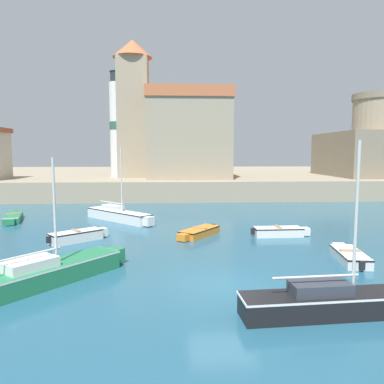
# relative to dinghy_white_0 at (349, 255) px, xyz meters

# --- Properties ---
(ground_plane) EXTENTS (200.00, 200.00, 0.00)m
(ground_plane) POSITION_rel_dinghy_white_0_xyz_m (-6.35, -3.07, -0.26)
(ground_plane) COLOR #235670
(quay_seawall) EXTENTS (120.00, 40.00, 2.09)m
(quay_seawall) POSITION_rel_dinghy_white_0_xyz_m (-6.35, 40.30, 0.79)
(quay_seawall) COLOR gray
(quay_seawall) RESTS_ON ground
(dinghy_white_0) EXTENTS (1.48, 3.58, 0.54)m
(dinghy_white_0) POSITION_rel_dinghy_white_0_xyz_m (0.00, 0.00, 0.00)
(dinghy_white_0) COLOR white
(dinghy_white_0) RESTS_ON ground
(sailboat_black_1) EXTENTS (6.70, 1.61, 5.37)m
(sailboat_black_1) POSITION_rel_dinghy_white_0_xyz_m (-3.03, -5.66, 0.19)
(sailboat_black_1) COLOR black
(sailboat_black_1) RESTS_ON ground
(dinghy_orange_2) EXTENTS (2.77, 3.27, 0.53)m
(dinghy_orange_2) POSITION_rel_dinghy_white_0_xyz_m (-6.61, 5.54, -0.01)
(dinghy_orange_2) COLOR orange
(dinghy_orange_2) RESTS_ON ground
(dinghy_green_3) EXTENTS (2.02, 4.14, 0.56)m
(dinghy_green_3) POSITION_rel_dinghy_white_0_xyz_m (-19.90, 11.27, 0.01)
(dinghy_green_3) COLOR #237A4C
(dinghy_green_3) RESTS_ON ground
(dinghy_white_4) EXTENTS (3.55, 1.16, 0.61)m
(dinghy_white_4) POSITION_rel_dinghy_white_0_xyz_m (-1.76, 5.27, 0.03)
(dinghy_white_4) COLOR white
(dinghy_white_4) RESTS_ON ground
(dinghy_white_6) EXTENTS (3.07, 2.74, 0.67)m
(dinghy_white_6) POSITION_rel_dinghy_white_0_xyz_m (-13.56, 4.57, 0.06)
(dinghy_white_6) COLOR white
(dinghy_white_6) RESTS_ON ground
(sailboat_white_7) EXTENTS (5.43, 5.31, 5.41)m
(sailboat_white_7) POSITION_rel_dinghy_white_0_xyz_m (-12.14, 10.88, 0.20)
(sailboat_white_7) COLOR white
(sailboat_white_7) RESTS_ON ground
(sailboat_green_8) EXTENTS (5.20, 5.92, 4.83)m
(sailboat_green_8) POSITION_rel_dinghy_white_0_xyz_m (-12.95, -2.35, 0.20)
(sailboat_green_8) COLOR #237A4C
(sailboat_green_8) RESTS_ON ground
(church) EXTENTS (13.24, 15.53, 15.67)m
(church) POSITION_rel_dinghy_white_0_xyz_m (-7.17, 29.81, 7.23)
(church) COLOR gray
(church) RESTS_ON quay_seawall
(fortress) EXTENTS (12.58, 12.58, 10.08)m
(fortress) POSITION_rel_dinghy_white_0_xyz_m (17.65, 29.12, 5.34)
(fortress) COLOR gray
(fortress) RESTS_ON quay_seawall
(lighthouse) EXTENTS (2.02, 2.02, 12.82)m
(lighthouse) POSITION_rel_dinghy_white_0_xyz_m (-14.35, 27.46, 8.05)
(lighthouse) COLOR silver
(lighthouse) RESTS_ON quay_seawall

